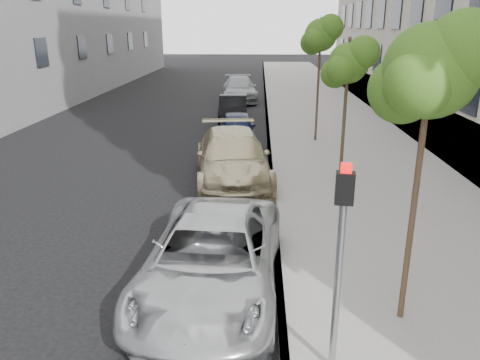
# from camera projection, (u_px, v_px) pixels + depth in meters

# --- Properties ---
(sidewalk) EXTENTS (6.40, 72.00, 0.14)m
(sidewalk) POSITION_uv_depth(u_px,v_px,m) (316.00, 106.00, 29.32)
(sidewalk) COLOR gray
(sidewalk) RESTS_ON ground
(curb) EXTENTS (0.15, 72.00, 0.14)m
(curb) POSITION_uv_depth(u_px,v_px,m) (266.00, 105.00, 29.44)
(curb) COLOR #9E9B93
(curb) RESTS_ON ground
(tree_near) EXTENTS (1.72, 1.52, 4.96)m
(tree_near) POSITION_uv_depth(u_px,v_px,m) (433.00, 71.00, 6.71)
(tree_near) COLOR #38281C
(tree_near) RESTS_ON sidewalk
(tree_mid) EXTENTS (1.53, 1.33, 4.48)m
(tree_mid) POSITION_uv_depth(u_px,v_px,m) (349.00, 64.00, 13.00)
(tree_mid) COLOR #38281C
(tree_mid) RESTS_ON sidewalk
(tree_far) EXTENTS (1.67, 1.47, 5.17)m
(tree_far) POSITION_uv_depth(u_px,v_px,m) (321.00, 35.00, 18.97)
(tree_far) COLOR #38281C
(tree_far) RESTS_ON sidewalk
(signal_pole) EXTENTS (0.26, 0.21, 3.09)m
(signal_pole) POSITION_uv_depth(u_px,v_px,m) (340.00, 247.00, 6.21)
(signal_pole) COLOR #939699
(signal_pole) RESTS_ON sidewalk
(minivan) EXTENTS (2.74, 5.43, 1.47)m
(minivan) POSITION_uv_depth(u_px,v_px,m) (212.00, 258.00, 8.73)
(minivan) COLOR #BABCBF
(minivan) RESTS_ON ground
(suv) EXTENTS (2.94, 5.85, 1.63)m
(suv) POSITION_uv_depth(u_px,v_px,m) (232.00, 158.00, 15.07)
(suv) COLOR #C1B48A
(suv) RESTS_ON ground
(sedan_blue) EXTENTS (1.84, 3.91, 1.29)m
(sedan_blue) POSITION_uv_depth(u_px,v_px,m) (237.00, 128.00, 20.22)
(sedan_blue) COLOR #101835
(sedan_blue) RESTS_ON ground
(sedan_black) EXTENTS (1.61, 4.17, 1.36)m
(sedan_black) POSITION_uv_depth(u_px,v_px,m) (233.00, 109.00, 24.58)
(sedan_black) COLOR black
(sedan_black) RESTS_ON ground
(sedan_rear) EXTENTS (2.67, 5.61, 1.58)m
(sedan_rear) POSITION_uv_depth(u_px,v_px,m) (239.00, 89.00, 31.48)
(sedan_rear) COLOR gray
(sedan_rear) RESTS_ON ground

